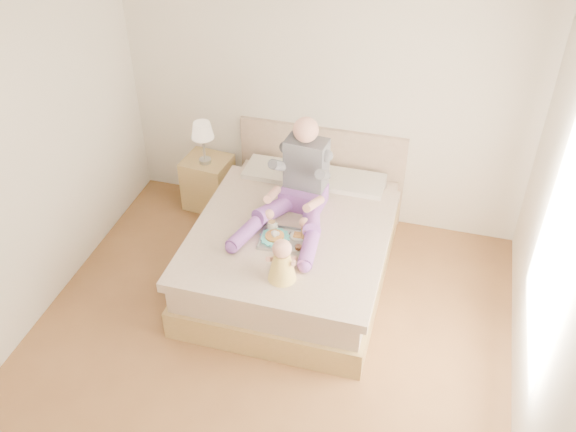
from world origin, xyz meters
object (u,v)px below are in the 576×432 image
(bed, at_px, (296,244))
(adult, at_px, (298,188))
(nightstand, at_px, (208,182))
(baby, at_px, (282,263))
(tray, at_px, (284,238))

(bed, height_order, adult, adult)
(nightstand, height_order, baby, baby)
(bed, height_order, nightstand, bed)
(bed, bearing_deg, baby, -82.92)
(nightstand, height_order, tray, tray)
(nightstand, bearing_deg, bed, -27.58)
(baby, bearing_deg, tray, 104.12)
(bed, relative_size, nightstand, 3.85)
(nightstand, height_order, adult, adult)
(nightstand, xyz_separation_m, tray, (1.15, -1.09, 0.35))
(tray, distance_m, baby, 0.49)
(adult, distance_m, baby, 0.88)
(tray, bearing_deg, nightstand, 132.29)
(bed, xyz_separation_m, baby, (0.10, -0.77, 0.45))
(tray, relative_size, baby, 1.15)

